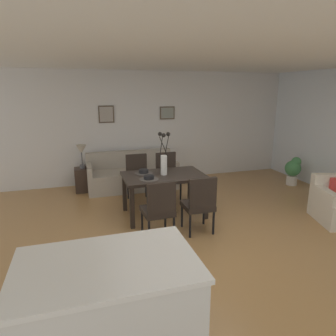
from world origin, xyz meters
name	(u,v)px	position (x,y,z in m)	size (l,w,h in m)	color
ground_plane	(196,238)	(0.00, 0.00, 0.00)	(9.00, 9.00, 0.00)	#A87A47
back_wall_panel	(146,127)	(0.00, 3.25, 1.30)	(9.00, 0.10, 2.60)	silver
ceiling_panel	(190,55)	(0.00, 0.40, 2.64)	(9.00, 7.20, 0.08)	white
dining_table	(164,180)	(-0.21, 1.00, 0.65)	(1.40, 0.89, 0.74)	black
dining_chair_near_left	(159,207)	(-0.53, 0.14, 0.51)	(0.46, 0.46, 0.92)	black
dining_chair_near_right	(138,175)	(-0.50, 1.88, 0.51)	(0.44, 0.44, 0.92)	black
dining_chair_far_left	(200,202)	(0.11, 0.16, 0.51)	(0.45, 0.45, 0.92)	black
dining_chair_far_right	(167,173)	(0.12, 1.87, 0.51)	(0.45, 0.45, 0.92)	black
centerpiece_vase	(164,159)	(-0.21, 1.00, 1.02)	(0.21, 0.23, 0.73)	white
placemat_near_left	(149,179)	(-0.52, 0.80, 0.74)	(0.32, 0.32, 0.01)	#4C4742
bowl_near_left	(149,177)	(-0.52, 0.80, 0.78)	(0.17, 0.17, 0.07)	black
placemat_near_right	(144,173)	(-0.52, 1.20, 0.74)	(0.32, 0.32, 0.01)	#4C4742
bowl_near_right	(144,171)	(-0.52, 1.20, 0.78)	(0.17, 0.17, 0.07)	black
sofa	(132,176)	(-0.47, 2.70, 0.28)	(1.97, 0.84, 0.80)	#A89E8E
side_table	(84,180)	(-1.54, 2.75, 0.26)	(0.36, 0.36, 0.52)	#33261E
table_lamp	(81,151)	(-1.54, 2.75, 0.89)	(0.22, 0.22, 0.51)	#4C4C51
kitchen_island	(110,314)	(-1.46, -1.76, 0.46)	(1.36, 0.86, 0.92)	silver
framed_picture_left	(106,114)	(-0.93, 3.18, 1.63)	(0.35, 0.03, 0.38)	#473828
framed_picture_center	(167,113)	(0.52, 3.18, 1.63)	(0.36, 0.03, 0.30)	#473828
potted_plant	(293,169)	(3.16, 1.79, 0.37)	(0.36, 0.36, 0.67)	silver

